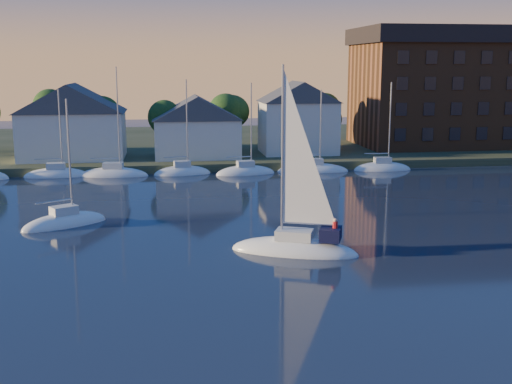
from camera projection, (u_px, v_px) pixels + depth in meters
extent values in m
plane|color=black|center=(384.00, 340.00, 30.85)|extent=(260.00, 260.00, 0.00)
cube|color=#303A22|center=(229.00, 147.00, 103.67)|extent=(160.00, 50.00, 2.00)
cube|color=brown|center=(247.00, 169.00, 81.33)|extent=(120.00, 3.00, 1.00)
cube|color=white|center=(73.00, 135.00, 83.33)|extent=(13.00, 9.00, 6.00)
cube|color=white|center=(197.00, 138.00, 84.67)|extent=(11.00, 8.00, 5.00)
cube|color=white|center=(298.00, 128.00, 88.36)|extent=(10.00, 8.00, 7.00)
cube|color=brown|center=(458.00, 95.00, 97.01)|extent=(30.00, 16.00, 15.00)
cube|color=black|center=(462.00, 36.00, 95.31)|extent=(31.00, 17.00, 2.40)
cylinder|color=#3D2A1B|center=(49.00, 141.00, 87.87)|extent=(0.50, 0.50, 3.50)
sphere|color=#173D16|center=(47.00, 108.00, 87.00)|extent=(5.40, 5.40, 5.40)
cylinder|color=#3D2A1B|center=(108.00, 140.00, 88.98)|extent=(0.50, 0.50, 3.50)
sphere|color=#173D16|center=(107.00, 108.00, 88.11)|extent=(5.40, 5.40, 5.40)
cylinder|color=#3D2A1B|center=(166.00, 139.00, 90.09)|extent=(0.50, 0.50, 3.50)
sphere|color=#173D16|center=(166.00, 107.00, 89.22)|extent=(5.40, 5.40, 5.40)
cylinder|color=#3D2A1B|center=(223.00, 138.00, 91.20)|extent=(0.50, 0.50, 3.50)
sphere|color=#173D16|center=(223.00, 107.00, 90.33)|extent=(5.40, 5.40, 5.40)
cylinder|color=#3D2A1B|center=(278.00, 137.00, 92.31)|extent=(0.50, 0.50, 3.50)
sphere|color=#173D16|center=(279.00, 106.00, 91.44)|extent=(5.40, 5.40, 5.40)
cylinder|color=#3D2A1B|center=(332.00, 136.00, 93.42)|extent=(0.50, 0.50, 3.50)
sphere|color=#173D16|center=(333.00, 106.00, 92.55)|extent=(5.40, 5.40, 5.40)
cylinder|color=#3D2A1B|center=(385.00, 135.00, 94.53)|extent=(0.50, 0.50, 3.50)
sphere|color=#173D16|center=(386.00, 105.00, 93.66)|extent=(5.40, 5.40, 5.40)
cylinder|color=#3D2A1B|center=(437.00, 135.00, 95.63)|extent=(0.50, 0.50, 3.50)
sphere|color=#173D16|center=(438.00, 105.00, 94.76)|extent=(5.40, 5.40, 5.40)
cylinder|color=#3D2A1B|center=(487.00, 134.00, 96.74)|extent=(0.50, 0.50, 3.50)
sphere|color=#173D16|center=(489.00, 104.00, 95.87)|extent=(5.40, 5.40, 5.40)
ellipsoid|color=white|center=(47.00, 178.00, 75.10)|extent=(7.50, 2.40, 2.20)
cube|color=silver|center=(47.00, 167.00, 74.84)|extent=(2.10, 1.32, 0.70)
cylinder|color=#A5A8AD|center=(51.00, 127.00, 74.04)|extent=(0.16, 0.16, 10.00)
cylinder|color=#A5A8AD|center=(39.00, 160.00, 74.56)|extent=(3.15, 0.12, 0.12)
ellipsoid|color=white|center=(117.00, 176.00, 76.21)|extent=(7.50, 2.40, 2.20)
cube|color=silver|center=(116.00, 165.00, 75.95)|extent=(2.10, 1.32, 0.70)
cylinder|color=#A5A8AD|center=(121.00, 126.00, 75.15)|extent=(0.16, 0.16, 10.00)
cylinder|color=#A5A8AD|center=(109.00, 158.00, 75.67)|extent=(3.15, 0.12, 0.12)
ellipsoid|color=white|center=(184.00, 175.00, 77.31)|extent=(7.50, 2.40, 2.20)
cube|color=silver|center=(184.00, 164.00, 77.06)|extent=(2.10, 1.32, 0.70)
cylinder|color=#A5A8AD|center=(190.00, 125.00, 76.25)|extent=(0.16, 0.16, 10.00)
cylinder|color=#A5A8AD|center=(177.00, 157.00, 76.78)|extent=(3.15, 0.12, 0.12)
ellipsoid|color=white|center=(250.00, 173.00, 78.42)|extent=(7.50, 2.40, 2.20)
cube|color=silver|center=(250.00, 162.00, 78.17)|extent=(2.10, 1.32, 0.70)
cylinder|color=#A5A8AD|center=(256.00, 124.00, 77.36)|extent=(0.16, 0.16, 10.00)
cylinder|color=#A5A8AD|center=(243.00, 156.00, 77.89)|extent=(3.15, 0.12, 0.12)
ellipsoid|color=white|center=(314.00, 171.00, 79.53)|extent=(7.50, 2.40, 2.20)
cube|color=silver|center=(314.00, 161.00, 79.28)|extent=(2.10, 1.32, 0.70)
cylinder|color=#A5A8AD|center=(321.00, 123.00, 78.47)|extent=(0.16, 0.16, 10.00)
cylinder|color=#A5A8AD|center=(308.00, 154.00, 79.00)|extent=(3.15, 0.12, 0.12)
ellipsoid|color=white|center=(376.00, 170.00, 80.64)|extent=(7.50, 2.40, 2.20)
cube|color=silver|center=(376.00, 160.00, 80.39)|extent=(2.10, 1.32, 0.70)
cylinder|color=#A5A8AD|center=(383.00, 123.00, 79.58)|extent=(0.16, 0.16, 10.00)
cylinder|color=#A5A8AD|center=(370.00, 153.00, 80.10)|extent=(3.15, 0.12, 0.12)
ellipsoid|color=white|center=(294.00, 252.00, 45.27)|extent=(9.52, 6.08, 2.20)
cube|color=silver|center=(294.00, 235.00, 45.02)|extent=(2.96, 2.44, 0.70)
cylinder|color=#A5A8AD|center=(282.00, 154.00, 44.11)|extent=(0.16, 0.16, 12.11)
cylinder|color=#A5A8AD|center=(309.00, 224.00, 44.62)|extent=(3.59, 1.52, 0.12)
cube|color=black|center=(331.00, 234.00, 44.40)|extent=(1.95, 2.15, 0.90)
ellipsoid|color=white|center=(65.00, 225.00, 52.85)|extent=(7.47, 5.89, 2.20)
cube|color=silver|center=(64.00, 210.00, 52.60)|extent=(2.43, 2.20, 0.70)
cylinder|color=#A5A8AD|center=(69.00, 157.00, 52.21)|extent=(0.16, 0.16, 9.39)
cylinder|color=#A5A8AD|center=(54.00, 201.00, 51.93)|extent=(2.67, 1.72, 0.12)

